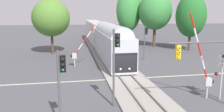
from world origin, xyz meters
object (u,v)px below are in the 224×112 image
at_px(crossing_signal_mast, 222,72).
at_px(oak_far_right, 155,11).
at_px(crossing_gate_far, 77,52).
at_px(traffic_signal_far_side, 145,37).
at_px(oak_behind_train, 51,18).
at_px(crossing_gate_near, 206,73).
at_px(elm_centre_background, 129,11).
at_px(maple_right_background, 191,16).
at_px(traffic_signal_near_left, 61,77).
at_px(commuter_train, 101,35).
at_px(traffic_signal_median, 115,56).
at_px(traffic_signal_near_right, 213,56).

height_order(crossing_signal_mast, oak_far_right, oak_far_right).
bearing_deg(crossing_signal_mast, crossing_gate_far, 129.68).
xyz_separation_m(crossing_gate_far, traffic_signal_far_side, (10.31, 2.57, 1.55)).
xyz_separation_m(traffic_signal_far_side, oak_behind_train, (-14.22, 7.65, 2.71)).
relative_size(crossing_gate_near, traffic_signal_far_side, 1.37).
bearing_deg(crossing_gate_far, elm_centre_background, 57.41).
height_order(crossing_gate_far, maple_right_background, maple_right_background).
xyz_separation_m(traffic_signal_near_left, maple_right_background, (22.52, 25.59, 3.20)).
height_order(crossing_gate_near, crossing_signal_mast, crossing_gate_near).
relative_size(commuter_train, traffic_signal_median, 7.24).
distance_m(crossing_signal_mast, oak_behind_train, 28.65).
xyz_separation_m(traffic_signal_near_right, oak_behind_train, (-13.55, 25.07, 2.21)).
relative_size(crossing_gate_far, elm_centre_background, 0.47).
xyz_separation_m(elm_centre_background, oak_behind_train, (-15.58, -8.04, -1.25)).
bearing_deg(traffic_signal_near_right, oak_far_right, 77.23).
height_order(crossing_gate_far, elm_centre_background, elm_centre_background).
bearing_deg(crossing_gate_far, crossing_signal_mast, -50.32).
bearing_deg(traffic_signal_median, crossing_signal_mast, -0.92).
distance_m(commuter_train, traffic_signal_median, 27.14).
bearing_deg(commuter_train, crossing_gate_near, -79.18).
height_order(crossing_signal_mast, traffic_signal_median, traffic_signal_median).
relative_size(crossing_signal_mast, oak_behind_train, 0.41).
bearing_deg(crossing_signal_mast, traffic_signal_far_side, 93.74).
xyz_separation_m(traffic_signal_near_left, oak_far_right, (17.63, 31.07, 4.08)).
xyz_separation_m(traffic_signal_near_left, elm_centre_background, (12.95, 34.55, 4.11)).
distance_m(maple_right_background, oak_behind_train, 25.17).
relative_size(crossing_gate_near, oak_behind_train, 0.76).
height_order(crossing_gate_near, oak_behind_train, oak_behind_train).
xyz_separation_m(crossing_gate_near, oak_behind_train, (-14.07, 23.57, 3.97)).
bearing_deg(oak_behind_train, crossing_gate_far, -69.08).
relative_size(crossing_gate_far, traffic_signal_near_left, 1.13).
height_order(maple_right_background, elm_centre_background, elm_centre_background).
bearing_deg(crossing_gate_near, oak_behind_train, 120.84).
relative_size(crossing_gate_near, maple_right_background, 0.67).
bearing_deg(traffic_signal_far_side, crossing_signal_mast, -86.26).
relative_size(crossing_gate_far, oak_behind_train, 0.59).
distance_m(commuter_train, traffic_signal_near_right, 28.67).
xyz_separation_m(traffic_signal_far_side, elm_centre_background, (1.36, 15.68, 3.96)).
distance_m(crossing_gate_far, elm_centre_background, 22.36).
bearing_deg(crossing_gate_near, elm_centre_background, 87.26).
bearing_deg(oak_far_right, crossing_gate_near, -102.42).
distance_m(crossing_gate_far, oak_behind_train, 11.74).
xyz_separation_m(commuter_train, traffic_signal_near_left, (-6.32, -29.72, 0.51)).
relative_size(commuter_train, maple_right_background, 4.06).
height_order(traffic_signal_far_side, traffic_signal_median, traffic_signal_median).
distance_m(traffic_signal_median, oak_far_right, 31.71).
bearing_deg(traffic_signal_near_right, elm_centre_background, 86.49).
distance_m(traffic_signal_far_side, oak_behind_train, 16.37).
height_order(maple_right_background, oak_far_right, oak_far_right).
bearing_deg(traffic_signal_far_side, oak_behind_train, 151.72).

